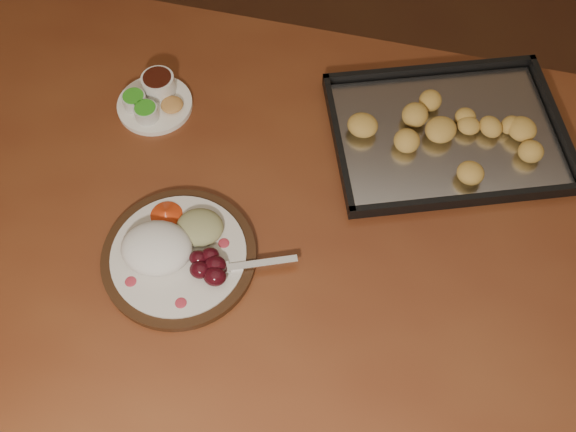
# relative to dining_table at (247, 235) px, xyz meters

# --- Properties ---
(ground) EXTENTS (4.00, 4.00, 0.00)m
(ground) POSITION_rel_dining_table_xyz_m (0.29, 0.06, -0.65)
(ground) COLOR #53321C
(ground) RESTS_ON ground
(dining_table) EXTENTS (1.59, 1.06, 0.75)m
(dining_table) POSITION_rel_dining_table_xyz_m (0.00, 0.00, 0.00)
(dining_table) COLOR brown
(dining_table) RESTS_ON ground
(dinner_plate) EXTENTS (0.32, 0.25, 0.06)m
(dinner_plate) POSITION_rel_dining_table_xyz_m (-0.09, -0.10, 0.12)
(dinner_plate) COLOR black
(dinner_plate) RESTS_ON dining_table
(condiment_saucer) EXTENTS (0.14, 0.14, 0.05)m
(condiment_saucer) POSITION_rel_dining_table_xyz_m (-0.20, 0.20, 0.11)
(condiment_saucer) COLOR white
(condiment_saucer) RESTS_ON dining_table
(baking_tray) EXTENTS (0.48, 0.40, 0.04)m
(baking_tray) POSITION_rel_dining_table_xyz_m (0.34, 0.20, 0.11)
(baking_tray) COLOR black
(baking_tray) RESTS_ON dining_table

